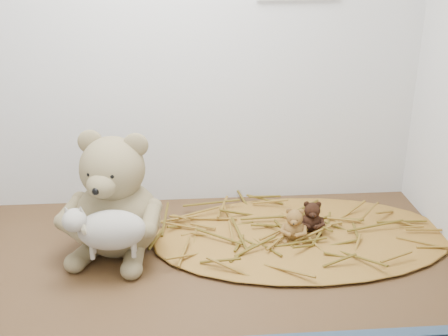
{
  "coord_description": "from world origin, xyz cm",
  "views": [
    {
      "loc": [
        3.55,
        -98.26,
        61.57
      ],
      "look_at": [
        11.49,
        1.81,
        19.9
      ],
      "focal_mm": 45.0,
      "sensor_mm": 36.0,
      "label": 1
    }
  ],
  "objects_px": {
    "main_teddy": "(116,194)",
    "mini_teddy_tan": "(294,223)",
    "toy_lamb": "(112,230)",
    "mini_teddy_brown": "(312,215)"
  },
  "relations": [
    {
      "from": "main_teddy",
      "to": "mini_teddy_tan",
      "type": "xyz_separation_m",
      "value": [
        0.37,
        0.0,
        -0.08
      ]
    },
    {
      "from": "main_teddy",
      "to": "mini_teddy_brown",
      "type": "relative_size",
      "value": 3.69
    },
    {
      "from": "mini_teddy_tan",
      "to": "mini_teddy_brown",
      "type": "bearing_deg",
      "value": 51.41
    },
    {
      "from": "main_teddy",
      "to": "mini_teddy_tan",
      "type": "distance_m",
      "value": 0.38
    },
    {
      "from": "mini_teddy_tan",
      "to": "mini_teddy_brown",
      "type": "height_order",
      "value": "same"
    },
    {
      "from": "main_teddy",
      "to": "toy_lamb",
      "type": "distance_m",
      "value": 0.1
    },
    {
      "from": "toy_lamb",
      "to": "main_teddy",
      "type": "bearing_deg",
      "value": 90.0
    },
    {
      "from": "toy_lamb",
      "to": "mini_teddy_tan",
      "type": "height_order",
      "value": "toy_lamb"
    },
    {
      "from": "toy_lamb",
      "to": "mini_teddy_tan",
      "type": "distance_m",
      "value": 0.39
    },
    {
      "from": "main_teddy",
      "to": "mini_teddy_tan",
      "type": "relative_size",
      "value": 3.64
    }
  ]
}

